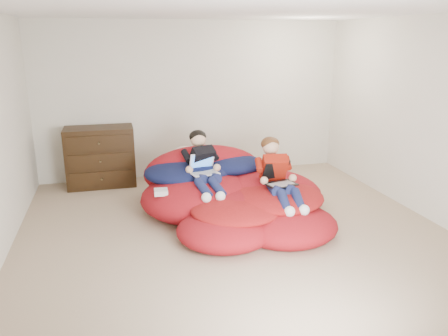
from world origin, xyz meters
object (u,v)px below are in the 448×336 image
(younger_boy, at_px, (277,172))
(beanbag_pile, at_px, (233,196))
(older_boy, at_px, (202,162))
(laptop_black, at_px, (279,178))
(laptop_white, at_px, (203,168))
(dresser, at_px, (101,157))

(younger_boy, bearing_deg, beanbag_pile, 147.92)
(beanbag_pile, height_order, younger_boy, younger_boy)
(older_boy, relative_size, laptop_black, 2.40)
(younger_boy, distance_m, laptop_white, 0.94)
(dresser, xyz_separation_m, beanbag_pile, (1.65, -1.66, -0.21))
(dresser, bearing_deg, laptop_white, -49.72)
(older_boy, relative_size, laptop_white, 2.76)
(older_boy, bearing_deg, laptop_white, -90.00)
(older_boy, height_order, laptop_white, older_boy)
(older_boy, bearing_deg, dresser, 131.51)
(beanbag_pile, relative_size, laptop_white, 6.34)
(younger_boy, bearing_deg, older_boy, 149.60)
(dresser, relative_size, older_boy, 0.97)
(older_boy, bearing_deg, laptop_black, -33.02)
(beanbag_pile, xyz_separation_m, younger_boy, (0.49, -0.30, 0.37))
(beanbag_pile, height_order, laptop_white, laptop_white)
(dresser, relative_size, laptop_black, 2.34)
(older_boy, distance_m, younger_boy, 0.98)
(older_boy, bearing_deg, beanbag_pile, -28.00)
(younger_boy, relative_size, laptop_black, 2.45)
(younger_boy, height_order, laptop_black, younger_boy)
(laptop_white, bearing_deg, younger_boy, -26.97)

